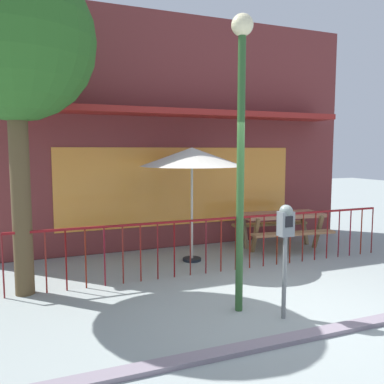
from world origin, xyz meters
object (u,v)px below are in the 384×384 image
picnic_table_left (281,221)px  street_tree (14,43)px  patio_umbrella (192,157)px  parking_meter_near (285,231)px  street_lamp (241,121)px

picnic_table_left → street_tree: size_ratio=0.40×
patio_umbrella → parking_meter_near: (0.11, -2.92, -0.87)m
picnic_table_left → street_lamp: (-2.48, -2.69, 1.90)m
picnic_table_left → parking_meter_near: parking_meter_near is taller
patio_umbrella → street_tree: bearing=-165.7°
parking_meter_near → street_tree: street_tree is taller
street_tree → street_lamp: (2.69, -1.72, -1.13)m
parking_meter_near → patio_umbrella: bearing=92.2°
picnic_table_left → patio_umbrella: (-2.18, -0.21, 1.39)m
patio_umbrella → street_lamp: (-0.30, -2.48, 0.51)m
picnic_table_left → street_tree: (-5.17, -0.97, 3.04)m
parking_meter_near → street_tree: size_ratio=0.30×
parking_meter_near → street_tree: (-3.10, 2.16, 2.51)m
parking_meter_near → street_lamp: street_lamp is taller
street_tree → street_lamp: bearing=-32.6°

